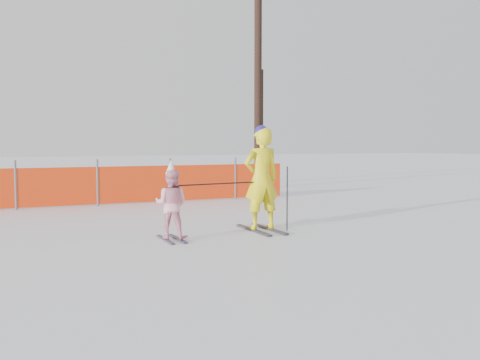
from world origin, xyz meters
The scene contains 5 objects.
ground centered at (0.00, 0.00, 0.00)m, with size 120.00×120.00×0.00m, color white.
adult centered at (0.53, 0.68, 1.01)m, with size 0.70×1.38×2.01m.
child centered at (-1.34, 0.43, 0.64)m, with size 0.73×0.90×1.39m.
ski_poles centered at (0.19, 0.52, 0.80)m, with size 2.21×0.24×1.23m.
tree_trunks centered at (5.16, 10.07, 3.04)m, with size 1.54×2.60×6.86m.
Camera 1 is at (-4.05, -8.39, 1.68)m, focal length 40.00 mm.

